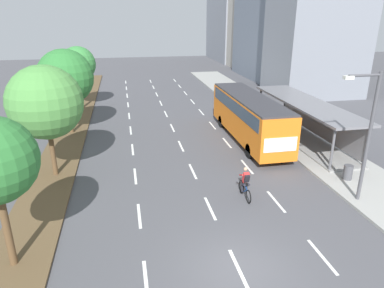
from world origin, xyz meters
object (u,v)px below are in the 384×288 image
(bus, at_px, (249,114))
(median_tree_second, at_px, (45,103))
(median_tree_fourth, at_px, (78,64))
(streetlight, at_px, (367,130))
(trash_bin, at_px, (348,172))
(bus_shelter, at_px, (308,117))
(cyclist, at_px, (245,184))
(median_tree_third, at_px, (65,77))

(bus, height_order, median_tree_second, median_tree_second)
(bus, distance_m, median_tree_second, 14.15)
(median_tree_fourth, height_order, streetlight, streetlight)
(median_tree_fourth, bearing_deg, trash_bin, -50.56)
(bus_shelter, xyz_separation_m, trash_bin, (-1.08, -6.95, -1.29))
(median_tree_fourth, xyz_separation_m, trash_bin, (16.50, -20.06, -3.88))
(bus_shelter, bearing_deg, cyclist, -134.42)
(cyclist, height_order, trash_bin, cyclist)
(bus_shelter, relative_size, streetlight, 1.91)
(median_tree_fourth, bearing_deg, median_tree_third, -90.68)
(median_tree_second, distance_m, median_tree_fourth, 16.07)
(median_tree_second, relative_size, median_tree_fourth, 1.06)
(bus_shelter, distance_m, median_tree_third, 18.58)
(cyclist, xyz_separation_m, streetlight, (5.38, -1.48, 3.10))
(bus, bearing_deg, median_tree_third, 162.85)
(bus_shelter, distance_m, median_tree_fourth, 22.08)
(bus, bearing_deg, streetlight, -77.85)
(median_tree_third, xyz_separation_m, streetlight, (15.57, -14.21, -0.64))
(median_tree_second, bearing_deg, trash_bin, -13.55)
(cyclist, relative_size, median_tree_third, 0.28)
(median_tree_second, relative_size, streetlight, 0.99)
(cyclist, height_order, median_tree_third, median_tree_third)
(median_tree_third, distance_m, streetlight, 21.08)
(median_tree_third, bearing_deg, streetlight, -42.39)
(bus_shelter, height_order, median_tree_third, median_tree_third)
(median_tree_fourth, distance_m, streetlight, 27.10)
(cyclist, xyz_separation_m, median_tree_third, (-10.18, 12.72, 3.74))
(median_tree_fourth, bearing_deg, bus, -42.45)
(cyclist, height_order, median_tree_fourth, median_tree_fourth)
(bus, relative_size, median_tree_fourth, 1.87)
(streetlight, height_order, trash_bin, streetlight)
(trash_bin, bearing_deg, median_tree_fourth, 129.44)
(streetlight, xyz_separation_m, trash_bin, (1.03, 2.18, -3.31))
(cyclist, bearing_deg, streetlight, -15.42)
(bus_shelter, height_order, median_tree_fourth, median_tree_fourth)
(bus, height_order, cyclist, bus)
(cyclist, bearing_deg, trash_bin, 6.19)
(median_tree_third, height_order, median_tree_fourth, median_tree_third)
(bus_shelter, height_order, trash_bin, bus_shelter)
(bus_shelter, distance_m, bus, 4.39)
(bus, xyz_separation_m, median_tree_third, (-13.40, 4.13, 2.46))
(bus, bearing_deg, median_tree_second, -163.75)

